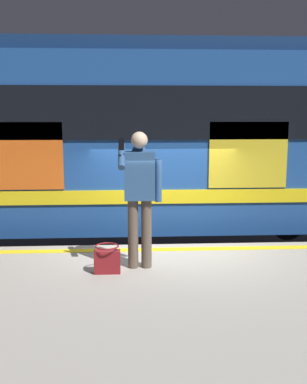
# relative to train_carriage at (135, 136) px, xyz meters

# --- Properties ---
(ground_plane) EXTENTS (25.37, 25.37, 0.00)m
(ground_plane) POSITION_rel_train_carriage_xyz_m (-0.46, 2.12, -2.65)
(ground_plane) COLOR #3D3D3F
(platform) EXTENTS (16.92, 5.11, 1.03)m
(platform) POSITION_rel_train_carriage_xyz_m (-0.46, 4.68, -2.13)
(platform) COLOR #9E998E
(platform) RESTS_ON ground
(safety_line) EXTENTS (16.58, 0.16, 0.01)m
(safety_line) POSITION_rel_train_carriage_xyz_m (-0.46, 2.42, -1.61)
(safety_line) COLOR yellow
(safety_line) RESTS_ON platform
(track_rail_near) EXTENTS (21.99, 0.08, 0.16)m
(track_rail_near) POSITION_rel_train_carriage_xyz_m (-0.46, 0.71, -2.57)
(track_rail_near) COLOR slate
(track_rail_near) RESTS_ON ground
(track_rail_far) EXTENTS (21.99, 0.08, 0.16)m
(track_rail_far) POSITION_rel_train_carriage_xyz_m (-0.46, -0.72, -2.57)
(track_rail_far) COLOR slate
(track_rail_far) RESTS_ON ground
(train_carriage) EXTENTS (11.01, 2.77, 4.22)m
(train_carriage) POSITION_rel_train_carriage_xyz_m (0.00, 0.00, 0.00)
(train_carriage) COLOR #1E478C
(train_carriage) RESTS_ON ground
(passenger) EXTENTS (0.57, 0.55, 1.83)m
(passenger) POSITION_rel_train_carriage_xyz_m (-0.00, 3.21, -0.53)
(passenger) COLOR brown
(passenger) RESTS_ON platform
(handbag) EXTENTS (0.34, 0.31, 0.37)m
(handbag) POSITION_rel_train_carriage_xyz_m (0.43, 3.41, -1.44)
(handbag) COLOR maroon
(handbag) RESTS_ON platform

